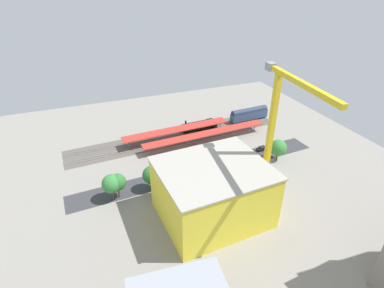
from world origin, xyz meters
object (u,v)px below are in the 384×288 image
Objects in this scene: platform_canopy_near at (206,134)px; parked_car_2 at (229,156)px; platform_canopy_far at (177,129)px; construction_building at (213,193)px; tower_crane at (276,132)px; street_tree_2 at (168,174)px; passenger_coach at (249,114)px; street_tree_4 at (215,163)px; traffic_light at (162,160)px; street_tree_1 at (152,175)px; street_tree_0 at (112,184)px; parked_car_3 at (211,160)px; box_truck_0 at (180,179)px; street_tree_5 at (278,148)px; locomotive at (200,125)px; parked_car_1 at (247,152)px; parked_car_0 at (262,149)px; street_tree_3 at (117,182)px.

parked_car_2 is at bearing 101.32° from platform_canopy_near.
construction_building reaches higher than platform_canopy_far.
street_tree_2 is at bearing -35.91° from tower_crane.
street_tree_4 is (34.22, 35.48, 2.57)m from passenger_coach.
traffic_light is (23.65, -28.06, -19.92)m from tower_crane.
street_tree_0 is at bearing 1.43° from street_tree_1.
tower_crane is 41.76m from traffic_light.
parked_car_3 is at bearing -167.06° from street_tree_0.
street_tree_5 reaches higher than box_truck_0.
passenger_coach is at bearing -172.99° from platform_canopy_far.
passenger_coach is 57.83m from box_truck_0.
locomotive is 43.84m from street_tree_2.
platform_canopy_near is 6.13× the size of street_tree_0.
parked_car_1 is 1.00× the size of parked_car_2.
platform_canopy_far is 9.97× the size of parked_car_3.
parked_car_0 is 0.16× the size of construction_building.
street_tree_3 reaches higher than platform_canopy_far.
street_tree_5 is (-16.96, 33.72, 3.17)m from locomotive.
parked_car_1 is 31.31m from box_truck_0.
locomotive is 1.88× the size of street_tree_4.
parked_car_3 is at bearing 73.63° from platform_canopy_near.
street_tree_2 is 10.20m from traffic_light.
street_tree_3 is at bearing 9.06° from parked_car_1.
street_tree_5 is at bearing 131.36° from platform_canopy_near.
street_tree_5 is at bearing 162.31° from parked_car_3.
street_tree_0 is (36.45, 8.37, 5.03)m from parked_car_3.
street_tree_0 is at bearing 8.26° from parked_car_0.
box_truck_0 is (14.83, 8.36, 1.03)m from parked_car_3.
parked_car_0 is 8.84m from street_tree_5.
parked_car_3 is at bearing 104.65° from platform_canopy_far.
box_truck_0 is (36.88, 8.48, 1.00)m from parked_car_0.
parked_car_0 is 37.86m from box_truck_0.
street_tree_1 is 0.95× the size of street_tree_4.
parked_car_0 reaches higher than parked_car_3.
street_tree_3 is at bearing 10.51° from parked_car_2.
traffic_light reaches higher than platform_canopy_far.
parked_car_2 is 0.17× the size of construction_building.
tower_crane reaches higher than street_tree_0.
passenger_coach reaches higher than box_truck_0.
street_tree_3 is 1.04× the size of street_tree_5.
parked_car_1 is at bearing -170.93° from street_tree_0.
parked_car_0 is at bearing 142.15° from platform_canopy_far.
street_tree_3 is at bearing 8.23° from parked_car_0.
box_truck_0 is (21.38, 34.59, -0.07)m from locomotive.
passenger_coach is 55.61m from traffic_light.
construction_building is 3.50× the size of street_tree_5.
street_tree_3 is 58.26m from street_tree_5.
construction_building is at bearing 126.29° from street_tree_1.
box_truck_0 is at bearing 179.23° from street_tree_3.
passenger_coach is at bearing -103.32° from street_tree_5.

